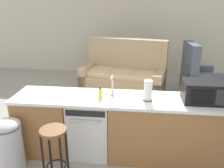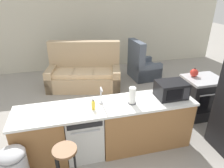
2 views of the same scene
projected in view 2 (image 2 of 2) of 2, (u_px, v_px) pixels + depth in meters
The scene contains 13 objects.
ground_plane at pixel (99, 149), 3.55m from camera, with size 24.00×24.00×0.00m, color gray.
wall_back at pixel (84, 31), 6.73m from camera, with size 10.00×0.06×2.60m.
kitchen_counter at pixel (113, 128), 3.43m from camera, with size 2.94×0.66×0.90m.
dishwasher at pixel (84, 133), 3.32m from camera, with size 0.58×0.61×0.84m.
stove_range at pixel (200, 97), 4.35m from camera, with size 0.76×0.68×0.90m.
microwave at pixel (171, 90), 3.38m from camera, with size 0.50×0.37×0.28m.
sink_faucet at pixel (101, 97), 3.18m from camera, with size 0.07×0.18×0.30m.
paper_towel_roll at pixel (132, 96), 3.19m from camera, with size 0.14×0.14×0.28m.
soap_bottle at pixel (93, 105), 3.06m from camera, with size 0.06×0.06×0.18m.
kettle at pixel (194, 73), 4.20m from camera, with size 0.21×0.17×0.19m.
bar_stool at pixel (66, 161), 2.63m from camera, with size 0.32×0.32×0.74m.
couch at pixel (85, 73), 5.70m from camera, with size 2.15×1.34×1.27m.
armchair at pixel (141, 67), 6.26m from camera, with size 0.86×0.91×1.20m.
Camera 2 is at (-0.43, -2.67, 2.59)m, focal length 32.00 mm.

